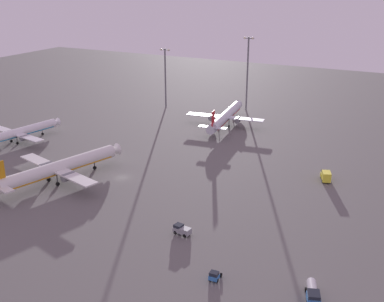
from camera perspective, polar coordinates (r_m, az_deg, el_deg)
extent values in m
plane|color=#605E5B|center=(144.82, -8.26, -3.12)|extent=(416.00, 416.00, 0.00)
cylinder|color=silver|center=(144.48, -15.27, -1.86)|extent=(13.81, 37.31, 3.97)
cone|color=silver|center=(155.17, -9.09, 0.13)|extent=(4.30, 3.42, 3.77)
cube|color=silver|center=(144.05, -15.61, -2.05)|extent=(33.33, 12.90, 0.37)
cylinder|color=slate|center=(148.95, -16.78, -1.74)|extent=(3.21, 4.24, 2.30)
cylinder|color=slate|center=(139.77, -14.31, -2.94)|extent=(3.21, 4.24, 2.30)
cube|color=orange|center=(144.87, -15.23, -2.26)|extent=(12.63, 34.30, 0.38)
cylinder|color=#333338|center=(151.31, -11.41, -1.29)|extent=(0.29, 0.29, 3.71)
cylinder|color=black|center=(151.98, -11.36, -1.94)|extent=(0.71, 1.22, 1.15)
cylinder|color=#333338|center=(145.76, -16.56, -2.58)|extent=(0.29, 0.29, 3.71)
cylinder|color=black|center=(146.46, -16.49, -3.25)|extent=(0.71, 1.22, 1.15)
cylinder|color=#333338|center=(142.08, -15.58, -3.08)|extent=(0.29, 0.29, 3.71)
cylinder|color=black|center=(142.79, -15.51, -3.76)|extent=(0.71, 1.22, 1.15)
cylinder|color=white|center=(183.65, -19.71, 2.06)|extent=(8.74, 30.76, 3.24)
cone|color=white|center=(192.47, -15.69, 3.28)|extent=(3.40, 2.57, 3.08)
cube|color=white|center=(183.27, -19.92, 1.94)|extent=(27.44, 8.29, 0.30)
cylinder|color=slate|center=(187.28, -20.69, 2.02)|extent=(2.40, 3.36, 1.88)
cylinder|color=slate|center=(179.65, -19.08, 1.49)|extent=(2.40, 3.36, 1.88)
cube|color=#1984B2|center=(183.91, -19.68, 1.79)|extent=(7.98, 28.29, 0.31)
cylinder|color=#333338|center=(189.25, -17.20, 2.37)|extent=(0.24, 0.24, 3.03)
cylinder|color=black|center=(189.69, -17.16, 1.93)|extent=(0.51, 0.98, 0.94)
cylinder|color=#333338|center=(184.56, -20.52, 1.55)|extent=(0.24, 0.24, 3.03)
cylinder|color=black|center=(185.01, -20.47, 1.10)|extent=(0.51, 0.98, 0.94)
cylinder|color=#333338|center=(181.50, -19.88, 1.33)|extent=(0.24, 0.24, 3.03)
cylinder|color=black|center=(181.96, -19.83, 0.88)|extent=(0.51, 0.98, 0.94)
cylinder|color=silver|center=(192.45, 3.98, 4.13)|extent=(8.03, 35.02, 3.68)
cone|color=silver|center=(209.79, 5.39, 5.42)|extent=(3.76, 2.74, 3.49)
cone|color=silver|center=(175.20, 2.28, 2.57)|extent=(3.62, 3.10, 3.31)
cube|color=silver|center=(191.61, 3.89, 4.00)|extent=(31.21, 7.74, 0.34)
cube|color=silver|center=(176.82, 2.46, 2.80)|extent=(10.85, 3.64, 0.34)
cube|color=red|center=(176.24, 2.50, 3.74)|extent=(0.68, 3.11, 6.29)
cylinder|color=slate|center=(193.25, 2.37, 3.96)|extent=(2.55, 3.72, 2.13)
cylinder|color=slate|center=(190.48, 5.43, 3.65)|extent=(2.55, 3.72, 2.13)
cube|color=red|center=(192.73, 3.97, 3.84)|extent=(7.31, 32.21, 0.35)
cylinder|color=#333338|center=(203.28, 4.84, 4.46)|extent=(0.27, 0.27, 3.44)
cylinder|color=black|center=(203.74, 4.82, 4.00)|extent=(0.52, 1.10, 1.06)
cylinder|color=#333338|center=(191.26, 3.15, 3.51)|extent=(0.27, 0.27, 3.44)
cylinder|color=black|center=(191.75, 3.14, 3.02)|extent=(0.52, 1.10, 1.06)
cylinder|color=#333338|center=(190.15, 4.38, 3.39)|extent=(0.27, 0.27, 3.44)
cylinder|color=black|center=(190.64, 4.37, 2.89)|extent=(0.52, 1.10, 1.06)
cube|color=#3372BF|center=(94.36, 14.08, -16.50)|extent=(3.25, 3.62, 1.20)
cube|color=#1E232D|center=(93.81, 14.13, -16.03)|extent=(2.95, 3.22, 0.70)
cylinder|color=silver|center=(96.32, 13.94, -15.37)|extent=(3.07, 4.56, 1.80)
cylinder|color=black|center=(97.60, 14.49, -15.61)|extent=(0.58, 0.95, 0.90)
cylinder|color=black|center=(97.34, 13.22, -15.59)|extent=(0.58, 0.95, 0.90)
cube|color=#3372BF|center=(97.58, 2.60, -14.59)|extent=(1.88, 1.69, 0.90)
cube|color=#1E232D|center=(97.12, 2.61, -14.20)|extent=(1.72, 1.49, 0.70)
cylinder|color=black|center=(97.44, 2.97, -14.97)|extent=(0.34, 0.91, 0.90)
cylinder|color=black|center=(97.88, 2.12, -14.78)|extent=(0.34, 0.91, 0.90)
cylinder|color=black|center=(99.02, 3.42, -14.35)|extent=(0.34, 0.91, 0.90)
cylinder|color=black|center=(99.46, 2.58, -14.16)|extent=(0.34, 0.91, 0.90)
cube|color=gray|center=(113.45, -1.58, -9.17)|extent=(2.37, 2.29, 1.10)
cube|color=#1E232D|center=(113.02, -1.59, -8.77)|extent=(2.10, 2.09, 0.70)
cube|color=gray|center=(112.39, -0.80, -9.38)|extent=(2.66, 2.25, 1.40)
cylinder|color=black|center=(113.29, -1.96, -9.54)|extent=(0.93, 0.43, 0.90)
cylinder|color=black|center=(114.47, -1.44, -9.20)|extent=(0.93, 0.43, 0.90)
cylinder|color=black|center=(111.88, -0.85, -9.94)|extent=(0.93, 0.43, 0.90)
cylinder|color=black|center=(113.08, -0.33, -9.59)|extent=(0.93, 0.43, 0.90)
cube|color=yellow|center=(147.59, 15.36, -2.76)|extent=(3.19, 3.40, 1.20)
cube|color=#1E232D|center=(147.24, 15.39, -2.42)|extent=(2.90, 3.03, 0.70)
cube|color=yellow|center=(145.07, 15.51, -2.88)|extent=(3.39, 4.17, 2.60)
cylinder|color=black|center=(148.01, 14.91, -2.90)|extent=(0.59, 0.95, 0.90)
cylinder|color=black|center=(148.33, 15.72, -2.93)|extent=(0.59, 0.95, 0.90)
cylinder|color=black|center=(144.80, 15.08, -3.44)|extent=(0.59, 0.95, 0.90)
cylinder|color=black|center=(145.12, 15.90, -3.46)|extent=(0.59, 0.95, 0.90)
cylinder|color=slate|center=(214.20, 6.52, 8.97)|extent=(0.70, 0.70, 31.89)
cube|color=slate|center=(211.86, 6.69, 13.04)|extent=(4.80, 0.40, 0.40)
sphere|color=#F9EAB2|center=(212.49, 6.22, 13.08)|extent=(0.90, 0.90, 0.90)
sphere|color=#F9EAB2|center=(211.24, 7.16, 13.00)|extent=(0.90, 0.90, 0.90)
cylinder|color=slate|center=(218.20, -3.15, 8.53)|extent=(0.70, 0.70, 26.38)
cube|color=slate|center=(216.07, -3.21, 11.80)|extent=(4.80, 0.40, 0.40)
sphere|color=#F9EAB2|center=(216.97, -3.63, 11.83)|extent=(0.90, 0.90, 0.90)
sphere|color=#F9EAB2|center=(215.18, -2.79, 11.78)|extent=(0.90, 0.90, 0.90)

